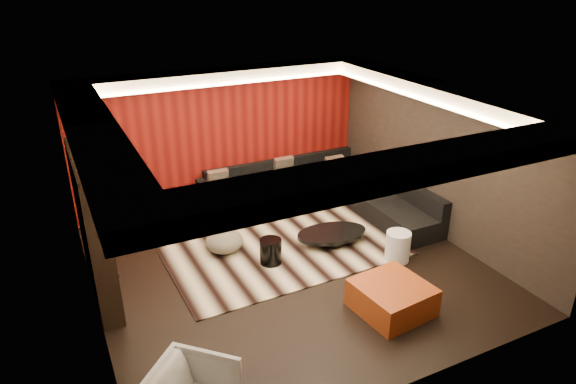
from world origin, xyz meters
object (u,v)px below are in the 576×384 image
sectional_sofa (323,192)px  drum_stool (271,251)px  coffee_table (332,237)px  orange_ottoman (392,298)px  white_side_table (398,246)px

sectional_sofa → drum_stool: bearing=-139.5°
coffee_table → orange_ottoman: size_ratio=1.33×
coffee_table → drum_stool: drum_stool is taller
coffee_table → sectional_sofa: bearing=65.7°
coffee_table → drum_stool: bearing=-173.9°
white_side_table → orange_ottoman: size_ratio=0.54×
coffee_table → drum_stool: 1.27m
drum_stool → white_side_table: size_ratio=0.83×
coffee_table → white_side_table: white_side_table is taller
white_side_table → sectional_sofa: (-0.01, 2.51, 0.00)m
orange_ottoman → sectional_sofa: 3.71m
white_side_table → sectional_sofa: sectional_sofa is taller
orange_ottoman → sectional_sofa: sectional_sofa is taller
coffee_table → white_side_table: (0.71, -0.97, 0.13)m
white_side_table → orange_ottoman: white_side_table is taller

